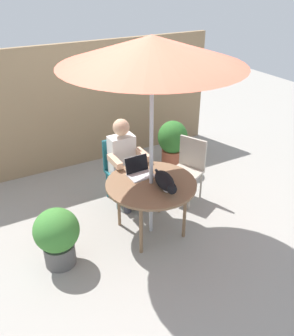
% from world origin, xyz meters
% --- Properties ---
extents(ground_plane, '(14.00, 14.00, 0.00)m').
position_xyz_m(ground_plane, '(0.00, 0.00, 0.00)').
color(ground_plane, gray).
extents(fence_back, '(4.57, 0.08, 1.97)m').
position_xyz_m(fence_back, '(0.00, 2.18, 0.99)').
color(fence_back, '#937756').
rests_on(fence_back, ground).
extents(patio_table, '(1.08, 1.08, 0.71)m').
position_xyz_m(patio_table, '(0.00, 0.00, 0.65)').
color(patio_table, brown).
rests_on(patio_table, ground).
extents(patio_umbrella, '(1.91, 1.91, 2.37)m').
position_xyz_m(patio_umbrella, '(0.00, 0.00, 2.22)').
color(patio_umbrella, '#B7B7BC').
rests_on(patio_umbrella, ground).
extents(chair_occupied, '(0.40, 0.40, 0.89)m').
position_xyz_m(chair_occupied, '(0.00, 0.89, 0.53)').
color(chair_occupied, '#1E606B').
rests_on(chair_occupied, ground).
extents(chair_empty, '(0.54, 0.54, 0.89)m').
position_xyz_m(chair_empty, '(0.84, 0.42, 0.53)').
color(chair_empty, '#B2A899').
rests_on(chair_empty, ground).
extents(person_seated, '(0.48, 0.48, 1.23)m').
position_xyz_m(person_seated, '(-0.00, 0.73, 0.70)').
color(person_seated, white).
rests_on(person_seated, ground).
extents(laptop, '(0.31, 0.26, 0.21)m').
position_xyz_m(laptop, '(-0.03, 0.25, 0.77)').
color(laptop, silver).
rests_on(laptop, patio_table).
extents(cat, '(0.26, 0.64, 0.17)m').
position_xyz_m(cat, '(0.08, -0.18, 0.79)').
color(cat, black).
rests_on(cat, patio_table).
extents(potted_plant_near_fence, '(0.50, 0.50, 0.70)m').
position_xyz_m(potted_plant_near_fence, '(-1.17, -0.01, 0.39)').
color(potted_plant_near_fence, '#595654').
rests_on(potted_plant_near_fence, ground).
extents(potted_plant_by_chair, '(0.48, 0.48, 0.83)m').
position_xyz_m(potted_plant_by_chair, '(1.10, 1.25, 0.47)').
color(potted_plant_by_chair, '#9E5138').
rests_on(potted_plant_by_chair, ground).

